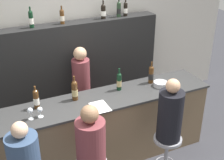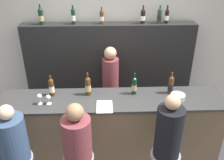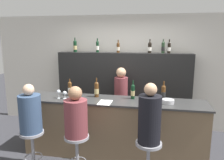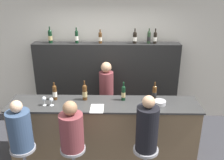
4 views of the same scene
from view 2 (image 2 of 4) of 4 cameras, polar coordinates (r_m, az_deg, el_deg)
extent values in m
cube|color=beige|center=(4.68, -0.74, 8.05)|extent=(6.40, 0.05, 2.60)
cube|color=brown|center=(3.81, -0.10, -11.10)|extent=(3.15, 0.59, 1.00)
cube|color=#333333|center=(3.50, -0.11, -4.55)|extent=(3.19, 0.63, 0.03)
cube|color=black|center=(4.64, -0.64, 2.21)|extent=(2.99, 0.28, 1.76)
cylinder|color=#4C2D14|center=(3.62, -13.63, -1.85)|extent=(0.07, 0.07, 0.23)
cylinder|color=white|center=(3.63, -13.61, -2.01)|extent=(0.07, 0.07, 0.09)
sphere|color=#4C2D14|center=(3.57, -13.83, -0.26)|extent=(0.07, 0.07, 0.07)
cylinder|color=#4C2D14|center=(3.54, -13.92, 0.45)|extent=(0.02, 0.02, 0.07)
cylinder|color=#4C2D14|center=(3.55, -5.50, -1.68)|extent=(0.08, 0.08, 0.24)
cylinder|color=tan|center=(3.56, -5.49, -1.84)|extent=(0.08, 0.08, 0.10)
sphere|color=#4C2D14|center=(3.49, -5.59, 0.02)|extent=(0.08, 0.08, 0.08)
cylinder|color=#4C2D14|center=(3.46, -5.63, 0.94)|extent=(0.02, 0.02, 0.10)
cylinder|color=black|center=(3.57, 5.10, -1.57)|extent=(0.07, 0.07, 0.23)
cylinder|color=tan|center=(3.58, 5.09, -1.72)|extent=(0.07, 0.07, 0.09)
sphere|color=black|center=(3.52, 5.18, 0.04)|extent=(0.07, 0.07, 0.07)
cylinder|color=black|center=(3.49, 5.22, 0.89)|extent=(0.02, 0.02, 0.09)
cylinder|color=#4C2D14|center=(3.67, 13.25, -1.36)|extent=(0.07, 0.07, 0.23)
cylinder|color=black|center=(3.68, 13.23, -1.51)|extent=(0.08, 0.08, 0.09)
sphere|color=#4C2D14|center=(3.62, 13.44, 0.23)|extent=(0.07, 0.07, 0.07)
cylinder|color=#4C2D14|center=(3.59, 13.55, 1.07)|extent=(0.02, 0.02, 0.09)
cylinder|color=black|center=(4.41, -15.89, 13.57)|extent=(0.08, 0.08, 0.23)
cylinder|color=tan|center=(4.42, -15.87, 13.43)|extent=(0.08, 0.08, 0.09)
sphere|color=black|center=(4.39, -16.09, 15.00)|extent=(0.08, 0.08, 0.08)
cylinder|color=black|center=(4.38, -16.20, 15.74)|extent=(0.02, 0.02, 0.08)
cylinder|color=black|center=(4.32, -8.83, 13.97)|extent=(0.06, 0.06, 0.22)
cylinder|color=white|center=(4.32, -8.82, 13.83)|extent=(0.07, 0.07, 0.09)
sphere|color=black|center=(4.30, -8.94, 15.42)|extent=(0.06, 0.06, 0.06)
cylinder|color=black|center=(4.29, -8.99, 16.08)|extent=(0.02, 0.02, 0.08)
cylinder|color=#4C2D14|center=(4.30, -2.36, 13.98)|extent=(0.07, 0.07, 0.19)
cylinder|color=beige|center=(4.30, -2.36, 13.85)|extent=(0.07, 0.07, 0.08)
sphere|color=#4C2D14|center=(4.27, -2.39, 15.23)|extent=(0.07, 0.07, 0.07)
cylinder|color=#4C2D14|center=(4.26, -2.40, 15.88)|extent=(0.02, 0.02, 0.07)
cylinder|color=black|center=(4.35, 7.06, 14.00)|extent=(0.08, 0.08, 0.20)
cylinder|color=white|center=(4.35, 7.05, 13.87)|extent=(0.08, 0.08, 0.08)
sphere|color=black|center=(4.33, 7.14, 15.26)|extent=(0.08, 0.08, 0.08)
cylinder|color=black|center=(4.31, 7.18, 16.02)|extent=(0.02, 0.02, 0.09)
cylinder|color=#233823|center=(4.40, 10.78, 13.99)|extent=(0.07, 0.07, 0.21)
cylinder|color=black|center=(4.40, 10.77, 13.85)|extent=(0.07, 0.07, 0.09)
sphere|color=#233823|center=(4.38, 10.91, 15.33)|extent=(0.07, 0.07, 0.07)
cylinder|color=#233823|center=(4.36, 10.97, 15.99)|extent=(0.02, 0.02, 0.07)
cylinder|color=black|center=(4.43, 12.38, 13.84)|extent=(0.07, 0.07, 0.20)
cylinder|color=white|center=(4.43, 12.37, 13.71)|extent=(0.07, 0.07, 0.08)
sphere|color=black|center=(4.41, 12.52, 15.09)|extent=(0.07, 0.07, 0.07)
cylinder|color=black|center=(4.39, 12.60, 15.80)|extent=(0.02, 0.02, 0.09)
cylinder|color=silver|center=(3.52, -16.02, -5.25)|extent=(0.06, 0.06, 0.00)
cylinder|color=silver|center=(3.50, -16.12, -4.62)|extent=(0.01, 0.01, 0.09)
sphere|color=silver|center=(3.46, -16.28, -3.58)|extent=(0.07, 0.07, 0.07)
cylinder|color=silver|center=(3.50, -14.19, -5.26)|extent=(0.07, 0.07, 0.00)
cylinder|color=silver|center=(3.48, -14.26, -4.75)|extent=(0.01, 0.01, 0.07)
sphere|color=silver|center=(3.44, -14.38, -3.84)|extent=(0.07, 0.07, 0.07)
cylinder|color=#B7B7BC|center=(3.60, 14.80, -3.67)|extent=(0.20, 0.20, 0.07)
cube|color=white|center=(3.33, -1.72, -6.09)|extent=(0.21, 0.30, 0.00)
cylinder|color=gray|center=(3.39, -20.81, -16.61)|extent=(0.37, 0.37, 0.04)
cylinder|color=#334766|center=(3.19, -21.79, -12.51)|extent=(0.34, 0.34, 0.59)
sphere|color=#D8AD8C|center=(2.96, -23.10, -6.82)|extent=(0.17, 0.17, 0.17)
cylinder|color=gray|center=(3.23, -7.63, -17.20)|extent=(0.37, 0.37, 0.04)
cylinder|color=brown|center=(3.03, -7.99, -13.21)|extent=(0.34, 0.34, 0.56)
sphere|color=#936B4C|center=(2.79, -8.51, -7.30)|extent=(0.21, 0.21, 0.21)
cylinder|color=gray|center=(3.30, 12.12, -16.50)|extent=(0.37, 0.37, 0.04)
cylinder|color=black|center=(3.07, 12.80, -11.68)|extent=(0.32, 0.32, 0.68)
sphere|color=tan|center=(2.82, 13.71, -4.94)|extent=(0.18, 0.18, 0.18)
cylinder|color=brown|center=(4.42, -0.36, -2.79)|extent=(0.28, 0.28, 1.28)
sphere|color=tan|center=(4.08, -0.39, 6.16)|extent=(0.21, 0.21, 0.21)
camera|label=1|loc=(1.40, -112.33, -0.48)|focal=50.00mm
camera|label=3|loc=(1.30, 101.07, -50.35)|focal=35.00mm
camera|label=4|loc=(0.83, 153.82, -23.72)|focal=40.00mm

